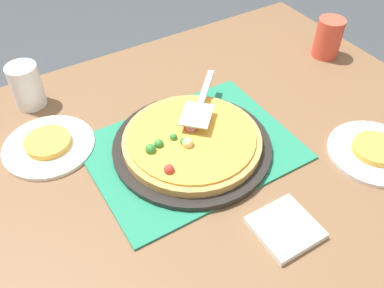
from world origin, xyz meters
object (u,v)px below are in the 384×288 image
(pizza_pan, at_px, (192,146))
(pizza, at_px, (191,140))
(plate_near_left, at_px, (374,153))
(served_slice_left, at_px, (376,149))
(plate_far_right, at_px, (49,146))
(cup_corner, at_px, (328,38))
(cup_near, at_px, (26,86))
(served_slice_right, at_px, (48,142))
(napkin_stack, at_px, (285,228))
(pizza_server, at_px, (201,103))

(pizza_pan, bearing_deg, pizza, 177.66)
(plate_near_left, relative_size, served_slice_left, 2.00)
(plate_far_right, xyz_separation_m, served_slice_left, (0.66, -0.43, 0.01))
(served_slice_left, bearing_deg, pizza, 146.96)
(served_slice_left, xyz_separation_m, cup_corner, (0.21, 0.38, 0.04))
(plate_far_right, distance_m, served_slice_left, 0.78)
(plate_far_right, xyz_separation_m, cup_corner, (0.87, -0.04, 0.06))
(cup_corner, bearing_deg, cup_near, 164.77)
(plate_near_left, bearing_deg, pizza_pan, 146.87)
(pizza, xyz_separation_m, plate_near_left, (0.37, -0.24, -0.03))
(served_slice_right, relative_size, cup_corner, 0.92)
(napkin_stack, bearing_deg, cup_near, 115.45)
(cup_near, bearing_deg, plate_far_right, -93.91)
(served_slice_left, bearing_deg, napkin_stack, -170.27)
(served_slice_left, relative_size, cup_corner, 0.92)
(pizza_pan, height_order, pizza_server, pizza_server)
(pizza_pan, bearing_deg, pizza_server, 45.89)
(cup_near, xyz_separation_m, cup_corner, (0.85, -0.23, 0.00))
(plate_far_right, height_order, pizza_server, pizza_server)
(served_slice_right, distance_m, cup_corner, 0.87)
(plate_near_left, bearing_deg, plate_far_right, 147.08)
(plate_far_right, distance_m, served_slice_right, 0.01)
(cup_corner, bearing_deg, pizza_server, -171.53)
(pizza, distance_m, served_slice_left, 0.44)
(cup_corner, bearing_deg, pizza_pan, -165.78)
(served_slice_left, height_order, served_slice_right, same)
(plate_near_left, distance_m, served_slice_right, 0.78)
(served_slice_left, height_order, cup_corner, cup_corner)
(cup_corner, bearing_deg, napkin_stack, -140.55)
(cup_near, bearing_deg, pizza_pan, -53.55)
(plate_near_left, distance_m, served_slice_left, 0.01)
(pizza_pan, height_order, cup_corner, cup_corner)
(plate_far_right, bearing_deg, pizza_pan, -32.65)
(pizza, distance_m, plate_near_left, 0.44)
(pizza_pan, relative_size, pizza_server, 1.95)
(served_slice_right, bearing_deg, cup_corner, -2.75)
(plate_far_right, xyz_separation_m, served_slice_right, (0.00, 0.00, 0.01))
(served_slice_left, relative_size, napkin_stack, 0.92)
(served_slice_left, distance_m, served_slice_right, 0.78)
(pizza_server, bearing_deg, pizza, -134.70)
(pizza_pan, relative_size, plate_near_left, 1.73)
(cup_corner, relative_size, pizza_server, 0.62)
(pizza_pan, distance_m, served_slice_left, 0.44)
(napkin_stack, bearing_deg, pizza_pan, 97.86)
(cup_near, bearing_deg, napkin_stack, -64.55)
(pizza, height_order, plate_far_right, pizza)
(pizza, height_order, napkin_stack, pizza)
(plate_far_right, bearing_deg, pizza_server, -17.99)
(plate_far_right, height_order, cup_corner, cup_corner)
(pizza_pan, bearing_deg, served_slice_right, 147.35)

